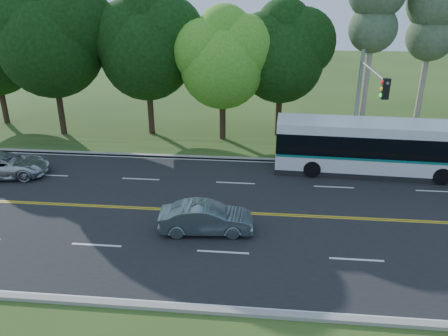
# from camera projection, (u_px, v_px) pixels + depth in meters

# --- Properties ---
(ground) EXTENTS (120.00, 120.00, 0.00)m
(ground) POSITION_uv_depth(u_px,v_px,m) (240.00, 213.00, 21.52)
(ground) COLOR #2A4918
(ground) RESTS_ON ground
(road) EXTENTS (60.00, 14.00, 0.02)m
(road) POSITION_uv_depth(u_px,v_px,m) (240.00, 213.00, 21.51)
(road) COLOR black
(road) RESTS_ON ground
(curb_north) EXTENTS (60.00, 0.30, 0.15)m
(curb_north) POSITION_uv_depth(u_px,v_px,m) (247.00, 159.00, 28.05)
(curb_north) COLOR #9B958C
(curb_north) RESTS_ON ground
(curb_south) EXTENTS (60.00, 0.30, 0.15)m
(curb_south) POSITION_uv_depth(u_px,v_px,m) (227.00, 311.00, 14.93)
(curb_south) COLOR #9B958C
(curb_south) RESTS_ON ground
(grass_verge) EXTENTS (60.00, 4.00, 0.10)m
(grass_verge) POSITION_uv_depth(u_px,v_px,m) (249.00, 149.00, 29.76)
(grass_verge) COLOR #2A4918
(grass_verge) RESTS_ON ground
(lane_markings) EXTENTS (57.60, 13.82, 0.00)m
(lane_markings) POSITION_uv_depth(u_px,v_px,m) (238.00, 213.00, 21.52)
(lane_markings) COLOR gold
(lane_markings) RESTS_ON road
(tree_row) EXTENTS (44.70, 9.10, 13.84)m
(tree_row) POSITION_uv_depth(u_px,v_px,m) (179.00, 42.00, 30.52)
(tree_row) COLOR black
(tree_row) RESTS_ON ground
(bougainvillea_hedge) EXTENTS (9.50, 2.25, 1.50)m
(bougainvillea_hedge) POSITION_uv_depth(u_px,v_px,m) (360.00, 148.00, 28.07)
(bougainvillea_hedge) COLOR maroon
(bougainvillea_hedge) RESTS_ON ground
(traffic_signal) EXTENTS (0.42, 6.10, 7.00)m
(traffic_signal) POSITION_uv_depth(u_px,v_px,m) (365.00, 97.00, 24.08)
(traffic_signal) COLOR gray
(traffic_signal) RESTS_ON ground
(transit_bus) EXTENTS (12.03, 3.14, 3.12)m
(transit_bus) POSITION_uv_depth(u_px,v_px,m) (378.00, 148.00, 25.53)
(transit_bus) COLOR white
(transit_bus) RESTS_ON road
(sedan) EXTENTS (4.31, 1.85, 1.38)m
(sedan) POSITION_uv_depth(u_px,v_px,m) (206.00, 218.00, 19.62)
(sedan) COLOR slate
(sedan) RESTS_ON road
(suv) EXTENTS (5.22, 3.09, 1.36)m
(suv) POSITION_uv_depth(u_px,v_px,m) (4.00, 165.00, 25.42)
(suv) COLOR silver
(suv) RESTS_ON road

